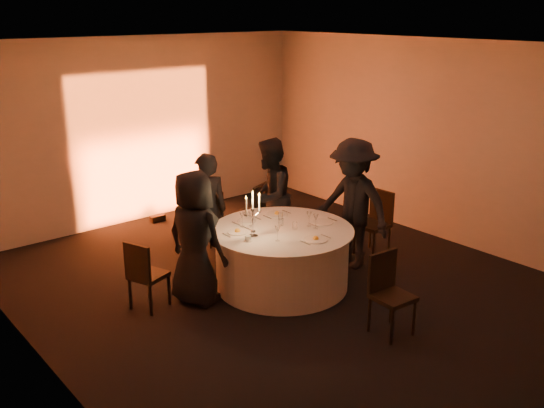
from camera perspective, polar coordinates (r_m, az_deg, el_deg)
floor at (r=7.88m, az=0.94°, el=-7.63°), size 7.00×7.00×0.00m
ceiling at (r=7.12m, az=1.06°, el=14.71°), size 7.00×7.00×0.00m
wall_back at (r=10.20m, az=-12.02°, el=6.82°), size 7.00×0.00×7.00m
wall_left at (r=5.94m, az=-21.54°, el=-2.05°), size 0.00×7.00×7.00m
wall_right at (r=9.54m, az=14.87°, el=5.86°), size 0.00×7.00×7.00m
uplighter_fixture at (r=10.32m, az=-10.72°, el=-1.32°), size 0.25×0.12×0.10m
banquet_table at (r=7.72m, az=0.95°, el=-5.06°), size 1.80×1.80×0.77m
chair_left at (r=7.24m, az=-11.95°, el=-6.30°), size 0.48×0.48×0.86m
chair_back_left at (r=8.59m, az=-6.19°, el=-1.57°), size 0.48×0.48×0.97m
chair_back_right at (r=9.11m, az=-1.67°, el=-0.52°), size 0.53×0.53×0.92m
chair_right at (r=8.80m, az=9.79°, el=-1.39°), size 0.42×0.42×0.93m
chair_front at (r=6.74m, az=10.88°, el=-7.83°), size 0.43×0.43×0.90m
guest_left at (r=7.20m, az=-7.27°, el=-3.21°), size 0.73×0.92×1.64m
guest_back_left at (r=8.17m, az=-6.19°, el=-0.70°), size 0.68×0.56×1.61m
guest_back_right at (r=8.67m, az=-0.24°, el=0.75°), size 1.03×0.97×1.68m
guest_right at (r=8.22m, az=7.61°, el=0.01°), size 0.78×1.22×1.78m
plate_left at (r=7.47m, az=-3.27°, el=-2.57°), size 0.36×0.25×0.08m
plate_back_left at (r=7.86m, az=-2.41°, el=-1.58°), size 0.35×0.25×0.01m
plate_back_right at (r=8.09m, az=0.48°, el=-0.92°), size 0.35×0.29×0.08m
plate_right at (r=7.83m, az=4.82°, el=-1.71°), size 0.36×0.27×0.01m
plate_front at (r=7.24m, az=4.13°, el=-3.28°), size 0.36×0.29×0.08m
coffee_cup at (r=7.20m, az=-2.28°, el=-3.26°), size 0.11×0.11×0.07m
candelabra at (r=7.25m, az=-1.80°, el=-1.61°), size 0.25×0.12×0.59m
wine_glass_a at (r=7.62m, az=-2.83°, el=-1.17°), size 0.07×0.07×0.19m
wine_glass_b at (r=7.14m, az=0.52°, el=-2.49°), size 0.07×0.07×0.19m
wine_glass_c at (r=7.64m, az=-1.99°, el=-1.11°), size 0.07×0.07×0.19m
wine_glass_d at (r=7.64m, az=3.51°, el=-1.13°), size 0.07×0.07×0.19m
wine_glass_e at (r=7.57m, az=4.15°, el=-1.35°), size 0.07×0.07×0.19m
tumbler_a at (r=7.69m, az=0.85°, el=-1.70°), size 0.07×0.07×0.09m
tumbler_b at (r=7.57m, az=2.16°, el=-2.05°), size 0.07×0.07×0.09m
tumbler_c at (r=7.90m, az=0.80°, el=-1.16°), size 0.07×0.07×0.09m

